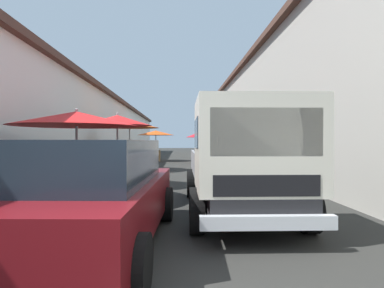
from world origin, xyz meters
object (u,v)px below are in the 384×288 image
at_px(delivery_truck, 244,163).
at_px(plastic_stool, 123,183).
at_px(fruit_stall_near_right, 116,136).
at_px(fruit_stall_far_right, 129,130).
at_px(fruit_stall_far_left, 76,127).
at_px(vendor_by_crates, 227,148).
at_px(fruit_stall_near_left, 156,136).
at_px(fruit_stall_mid_lane, 202,138).
at_px(parked_scooter, 248,174).
at_px(hatchback_car, 93,193).

relative_size(delivery_truck, plastic_stool, 11.37).
distance_m(fruit_stall_near_right, fruit_stall_far_right, 5.04).
height_order(fruit_stall_far_left, vendor_by_crates, fruit_stall_far_left).
bearing_deg(fruit_stall_near_left, delivery_truck, -170.01).
bearing_deg(vendor_by_crates, fruit_stall_mid_lane, 62.57).
relative_size(fruit_stall_far_left, parked_scooter, 1.72).
bearing_deg(vendor_by_crates, plastic_stool, 157.32).
distance_m(hatchback_car, vendor_by_crates, 15.40).
bearing_deg(parked_scooter, fruit_stall_far_right, 38.96).
relative_size(fruit_stall_far_right, vendor_by_crates, 1.70).
xyz_separation_m(fruit_stall_near_right, parked_scooter, (-0.49, -4.02, -1.16)).
bearing_deg(hatchback_car, fruit_stall_far_left, 22.59).
distance_m(fruit_stall_near_left, plastic_stool, 13.25).
bearing_deg(fruit_stall_mid_lane, parked_scooter, -176.99).
bearing_deg(fruit_stall_far_right, hatchback_car, -173.29).
height_order(delivery_truck, parked_scooter, delivery_truck).
bearing_deg(vendor_by_crates, parked_scooter, 174.39).
bearing_deg(hatchback_car, delivery_truck, -62.97).
xyz_separation_m(fruit_stall_far_left, plastic_stool, (0.99, -0.87, -1.42)).
bearing_deg(fruit_stall_far_right, plastic_stool, -172.21).
bearing_deg(parked_scooter, fruit_stall_mid_lane, 3.01).
bearing_deg(fruit_stall_near_right, delivery_truck, -142.79).
distance_m(fruit_stall_near_left, fruit_stall_far_right, 6.83).
height_order(fruit_stall_far_left, fruit_stall_far_right, fruit_stall_far_right).
bearing_deg(parked_scooter, hatchback_car, 145.83).
relative_size(fruit_stall_mid_lane, parked_scooter, 1.32).
bearing_deg(delivery_truck, fruit_stall_near_right, 37.21).
relative_size(fruit_stall_near_right, vendor_by_crates, 1.39).
distance_m(fruit_stall_near_left, fruit_stall_near_right, 11.81).
bearing_deg(delivery_truck, plastic_stool, 44.36).
bearing_deg(fruit_stall_near_right, vendor_by_crates, -27.70).
relative_size(fruit_stall_far_right, parked_scooter, 1.69).
xyz_separation_m(fruit_stall_near_left, parked_scooter, (-12.29, -3.72, -1.31)).
xyz_separation_m(fruit_stall_far_right, parked_scooter, (-5.50, -4.45, -1.53)).
bearing_deg(fruit_stall_far_left, vendor_by_crates, -24.51).
relative_size(fruit_stall_near_left, fruit_stall_mid_lane, 1.17).
bearing_deg(fruit_stall_near_right, plastic_stool, -161.91).
xyz_separation_m(fruit_stall_near_right, vendor_by_crates, (9.54, -5.01, -0.64)).
relative_size(fruit_stall_far_right, delivery_truck, 0.57).
distance_m(fruit_stall_far_right, parked_scooter, 7.24).
bearing_deg(fruit_stall_near_left, fruit_stall_near_right, 178.54).
relative_size(hatchback_car, vendor_by_crates, 2.41).
distance_m(fruit_stall_far_left, fruit_stall_far_right, 7.38).
bearing_deg(fruit_stall_mid_lane, hatchback_car, 170.30).
height_order(fruit_stall_far_left, fruit_stall_near_left, fruit_stall_near_left).
bearing_deg(fruit_stall_near_left, parked_scooter, -163.15).
bearing_deg(fruit_stall_near_left, fruit_stall_far_left, 177.08).
xyz_separation_m(fruit_stall_far_left, hatchback_car, (-2.90, -1.21, -1.01)).
relative_size(fruit_stall_mid_lane, vendor_by_crates, 1.33).
bearing_deg(plastic_stool, parked_scooter, -76.20).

